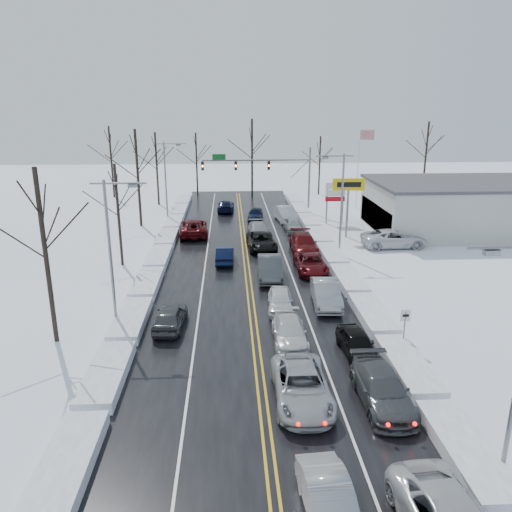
{
  "coord_description": "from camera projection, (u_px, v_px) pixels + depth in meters",
  "views": [
    {
      "loc": [
        -1.42,
        -32.72,
        13.23
      ],
      "look_at": [
        0.5,
        1.87,
        2.5
      ],
      "focal_mm": 35.0,
      "sensor_mm": 36.0,
      "label": 1
    }
  ],
  "objects": [
    {
      "name": "ground",
      "position": [
        250.0,
        298.0,
        35.19
      ],
      "size": [
        160.0,
        160.0,
        0.0
      ],
      "primitive_type": "plane",
      "color": "white",
      "rests_on": "ground"
    },
    {
      "name": "road_surface",
      "position": [
        249.0,
        288.0,
        37.1
      ],
      "size": [
        14.0,
        84.0,
        0.01
      ],
      "primitive_type": "cube",
      "color": "black",
      "rests_on": "ground"
    },
    {
      "name": "snow_bank_left",
      "position": [
        146.0,
        290.0,
        36.7
      ],
      "size": [
        1.83,
        72.0,
        0.62
      ],
      "primitive_type": "cube",
      "color": "white",
      "rests_on": "ground"
    },
    {
      "name": "snow_bank_right",
      "position": [
        350.0,
        286.0,
        37.5
      ],
      "size": [
        1.83,
        72.0,
        0.62
      ],
      "primitive_type": "cube",
      "color": "white",
      "rests_on": "ground"
    },
    {
      "name": "traffic_signal_mast",
      "position": [
        268.0,
        169.0,
        60.45
      ],
      "size": [
        13.28,
        0.39,
        8.0
      ],
      "color": "slate",
      "rests_on": "ground"
    },
    {
      "name": "tires_plus_sign",
      "position": [
        349.0,
        188.0,
        49.53
      ],
      "size": [
        3.2,
        0.34,
        6.0
      ],
      "color": "slate",
      "rests_on": "ground"
    },
    {
      "name": "used_vehicles_sign",
      "position": [
        335.0,
        194.0,
        55.75
      ],
      "size": [
        2.2,
        0.22,
        4.65
      ],
      "color": "slate",
      "rests_on": "ground"
    },
    {
      "name": "speed_limit_sign",
      "position": [
        405.0,
        321.0,
        27.51
      ],
      "size": [
        0.55,
        0.09,
        2.35
      ],
      "color": "slate",
      "rests_on": "ground"
    },
    {
      "name": "flagpole",
      "position": [
        360.0,
        162.0,
        62.86
      ],
      "size": [
        1.87,
        1.2,
        10.0
      ],
      "color": "silver",
      "rests_on": "ground"
    },
    {
      "name": "dealership_building",
      "position": [
        468.0,
        206.0,
        52.84
      ],
      "size": [
        20.4,
        12.4,
        5.3
      ],
      "color": "beige",
      "rests_on": "ground"
    },
    {
      "name": "streetlight_ne",
      "position": [
        340.0,
        196.0,
        43.6
      ],
      "size": [
        3.2,
        0.25,
        9.0
      ],
      "color": "slate",
      "rests_on": "ground"
    },
    {
      "name": "streetlight_sw",
      "position": [
        113.0,
        242.0,
        29.37
      ],
      "size": [
        3.2,
        0.25,
        9.0
      ],
      "color": "slate",
      "rests_on": "ground"
    },
    {
      "name": "streetlight_nw",
      "position": [
        167.0,
        175.0,
        56.07
      ],
      "size": [
        3.2,
        0.25,
        9.0
      ],
      "color": "slate",
      "rests_on": "ground"
    },
    {
      "name": "tree_left_b",
      "position": [
        42.0,
        223.0,
        26.79
      ],
      "size": [
        4.0,
        4.0,
        10.0
      ],
      "color": "#2D231C",
      "rests_on": "ground"
    },
    {
      "name": "tree_left_c",
      "position": [
        117.0,
        196.0,
        40.51
      ],
      "size": [
        3.4,
        3.4,
        8.5
      ],
      "color": "#2D231C",
      "rests_on": "ground"
    },
    {
      "name": "tree_left_d",
      "position": [
        137.0,
        159.0,
        53.41
      ],
      "size": [
        4.2,
        4.2,
        10.5
      ],
      "color": "#2D231C",
      "rests_on": "ground"
    },
    {
      "name": "tree_left_e",
      "position": [
        156.0,
        155.0,
        65.09
      ],
      "size": [
        3.8,
        3.8,
        9.5
      ],
      "color": "#2D231C",
      "rests_on": "ground"
    },
    {
      "name": "tree_far_a",
      "position": [
        110.0,
        148.0,
        70.32
      ],
      "size": [
        4.0,
        4.0,
        10.0
      ],
      "color": "#2D231C",
      "rests_on": "ground"
    },
    {
      "name": "tree_far_b",
      "position": [
        196.0,
        152.0,
        72.12
      ],
      "size": [
        3.6,
        3.6,
        9.0
      ],
      "color": "#2D231C",
      "rests_on": "ground"
    },
    {
      "name": "tree_far_c",
      "position": [
        252.0,
        143.0,
        70.22
      ],
      "size": [
        4.4,
        4.4,
        11.0
      ],
      "color": "#2D231C",
      "rests_on": "ground"
    },
    {
      "name": "tree_far_d",
      "position": [
        320.0,
        154.0,
        72.7
      ],
      "size": [
        3.4,
        3.4,
        8.5
      ],
      "color": "#2D231C",
      "rests_on": "ground"
    },
    {
      "name": "tree_far_e",
      "position": [
        427.0,
        144.0,
        73.61
      ],
      "size": [
        4.2,
        4.2,
        10.5
      ],
      "color": "#2D231C",
      "rests_on": "ground"
    },
    {
      "name": "queued_car_2",
      "position": [
        301.0,
        401.0,
        23.05
      ],
      "size": [
        2.57,
        5.54,
        1.54
      ],
      "primitive_type": "imported",
      "rotation": [
        0.0,
        0.0,
        -0.0
      ],
      "color": "#A5A8AD",
      "rests_on": "ground"
    },
    {
      "name": "queued_car_3",
      "position": [
        289.0,
        343.0,
        28.64
      ],
      "size": [
        1.94,
        4.62,
        1.33
      ],
      "primitive_type": "imported",
      "rotation": [
        0.0,
        0.0,
        -0.02
      ],
      "color": "silver",
      "rests_on": "ground"
    },
    {
      "name": "queued_car_4",
      "position": [
        280.0,
        310.0,
        33.12
      ],
      "size": [
        1.91,
        4.12,
        1.37
      ],
      "primitive_type": "imported",
      "rotation": [
        0.0,
        0.0,
        -0.07
      ],
      "color": "white",
      "rests_on": "ground"
    },
    {
      "name": "queued_car_5",
      "position": [
        270.0,
        278.0,
        39.09
      ],
      "size": [
        1.97,
        5.26,
        1.71
      ],
      "primitive_type": "imported",
      "rotation": [
        0.0,
        0.0,
        -0.03
      ],
      "color": "#3D3F42",
      "rests_on": "ground"
    },
    {
      "name": "queued_car_6",
      "position": [
        261.0,
        249.0,
        46.82
      ],
      "size": [
        2.83,
        5.62,
        1.52
      ],
      "primitive_type": "imported",
      "rotation": [
        0.0,
        0.0,
        0.06
      ],
      "color": "black",
      "rests_on": "ground"
    },
    {
      "name": "queued_car_7",
      "position": [
        258.0,
        236.0,
        51.22
      ],
      "size": [
        2.21,
        4.87,
        1.38
      ],
      "primitive_type": "imported",
      "rotation": [
        0.0,
        0.0,
        0.06
      ],
      "color": "#96979D",
      "rests_on": "ground"
    },
    {
      "name": "queued_car_8",
      "position": [
        255.0,
        220.0,
        58.56
      ],
      "size": [
        2.13,
        4.21,
        1.37
      ],
      "primitive_type": "imported",
      "rotation": [
        0.0,
        0.0,
        -0.13
      ],
      "color": "black",
      "rests_on": "ground"
    },
    {
      "name": "queued_car_11",
      "position": [
        381.0,
        403.0,
        22.86
      ],
      "size": [
        2.17,
        5.23,
        1.51
      ],
      "primitive_type": "imported",
      "rotation": [
        0.0,
        0.0,
        0.01
      ],
      "color": "#45484B",
      "rests_on": "ground"
    },
    {
      "name": "queued_car_12",
      "position": [
        356.0,
        354.0,
        27.3
      ],
      "size": [
        1.85,
        4.04,
        1.34
      ],
      "primitive_type": "imported",
      "rotation": [
        0.0,
        0.0,
        0.07
      ],
      "color": "black",
      "rests_on": "ground"
    },
    {
      "name": "queued_car_13",
      "position": [
        326.0,
        305.0,
        33.98
      ],
      "size": [
        2.02,
        5.05,
        1.63
      ],
      "primitive_type": "imported",
      "rotation": [
        0.0,
        0.0,
        -0.06
      ],
      "color": "gray",
      "rests_on": "ground"
    },
    {
      "name": "queued_car_14",
      "position": [
        311.0,
        272.0,
        40.59
      ],
      "size": [
        2.35,
        5.08,
        1.41
      ],
      "primitive_type": "imported",
      "rotation": [
        0.0,
        0.0,
        -0.0
      ],
      "color": "#4E0A0F",
      "rests_on": "ground"
    },
    {
      "name": "queued_car_15",
      "position": [
        303.0,
        252.0,
        45.83
      ],
      "size": [
        2.44,
        5.74,
        1.65
      ],
      "primitive_type": "imported",
      "rotation": [
        0.0,
        0.0,
        -0.02
      ],
      "color": "#4B0A0B",
      "rests_on": "ground"
    },
    {
      "name": "queued_car_16",
      "position": [
        293.0,
        231.0,
        53.18
      ],
      "size": [
        1.88,
        4.22,
        1.41
      ],
      "primitive_type": "imported",
      "rotation": [
        0.0,
        0.0,
        0.05
      ],
      "color": "#96989D",
      "rests_on": "ground"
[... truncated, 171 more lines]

